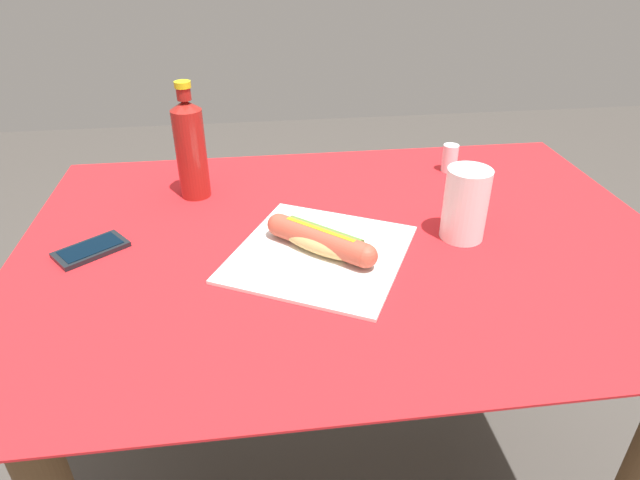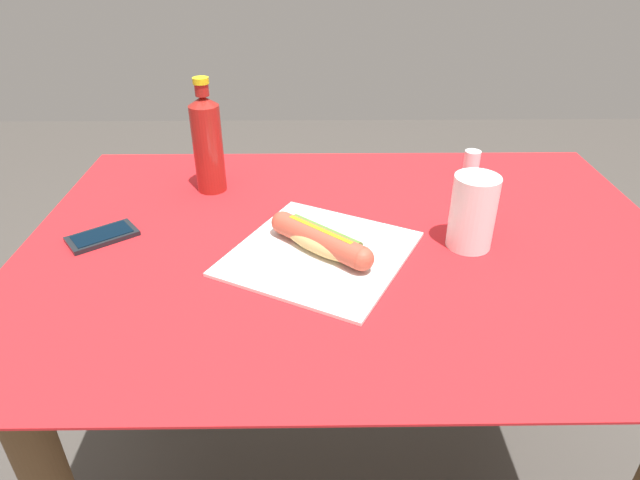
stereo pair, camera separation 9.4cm
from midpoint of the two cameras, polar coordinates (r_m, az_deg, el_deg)
dining_table at (r=1.08m, az=0.17°, el=-6.11°), size 1.20×0.85×0.76m
paper_wrapper at (r=0.95m, az=-2.82°, el=-1.48°), size 0.39×0.39×0.01m
hot_dog at (r=0.94m, az=-2.82°, el=-0.08°), size 0.18×0.17×0.05m
cell_phone at (r=1.06m, az=-25.32°, el=-0.98°), size 0.14×0.13×0.01m
soda_bottle at (r=1.16m, az=-15.76°, el=9.29°), size 0.06×0.06×0.24m
drinking_cup at (r=1.00m, az=12.48°, el=3.63°), size 0.08×0.08×0.13m
salt_shaker at (r=1.29m, az=11.48°, el=8.40°), size 0.04×0.04×0.06m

